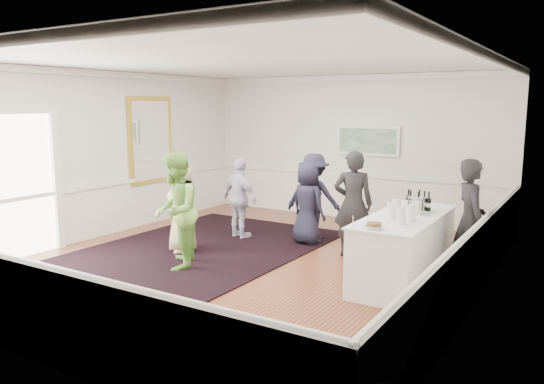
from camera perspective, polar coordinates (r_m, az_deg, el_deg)
The scene contains 23 objects.
floor at distance 8.80m, azimuth -2.18°, elevation -7.47°, with size 8.00×8.00×0.00m, color brown.
ceiling at distance 8.44m, azimuth -2.32°, elevation 13.79°, with size 7.00×8.00×0.02m, color white.
wall_left at distance 10.81m, azimuth -17.87°, elevation 3.89°, with size 0.02×8.00×3.20m, color white.
wall_right at distance 7.15m, azimuth 21.73°, elevation 1.09°, with size 0.02×8.00×3.20m, color white.
wall_back at distance 11.98m, azimuth 8.52°, elevation 4.73°, with size 7.00×0.02×3.20m, color white.
wall_front at distance 5.65m, azimuth -25.52°, elevation -1.20°, with size 7.00×0.02×3.20m, color white.
wainscoting at distance 8.66m, azimuth -2.20°, elevation -4.31°, with size 7.00×8.00×1.00m, color white, non-canonical shape.
mirror at distance 11.65m, azimuth -12.89°, elevation 5.45°, with size 0.05×1.25×1.85m.
doorway at distance 9.67m, azimuth -26.16°, elevation 1.69°, with size 0.10×1.78×2.56m.
landscape_painting at distance 11.77m, azimuth 10.23°, elevation 5.48°, with size 1.44×0.06×0.66m.
area_rug at distance 9.77m, azimuth -6.76°, elevation -5.75°, with size 3.49×4.58×0.02m, color black.
serving_table at distance 7.95m, azimuth 14.00°, elevation -5.91°, with size 0.91×2.41×0.98m.
bartender at distance 8.23m, azimuth 20.54°, elevation -2.83°, with size 0.65×0.43×1.79m, color black.
guest_tan at distance 9.34m, azimuth -9.68°, elevation -1.62°, with size 0.77×0.50×1.58m, color tan.
guest_green at distance 8.38m, azimuth -10.30°, elevation -2.01°, with size 0.89×0.69×1.83m, color #73B247.
guest_lilac at distance 10.17m, azimuth -3.45°, elevation -0.71°, with size 0.90×0.38×1.54m, color silver.
guest_dark_a at distance 10.12m, azimuth 4.50°, elevation -0.49°, with size 1.06×0.61×1.64m, color black.
guest_dark_b at distance 9.01m, azimuth 8.71°, elevation -1.26°, with size 0.66×0.43×1.80m, color black.
guest_navy at distance 9.77m, azimuth 3.83°, elevation -1.25°, with size 0.73×0.48×1.50m, color black.
wine_bottles at distance 8.30m, azimuth 15.45°, elevation -0.80°, with size 0.41×0.25×0.31m.
juice_pitchers at distance 7.53m, azimuth 13.60°, elevation -2.00°, with size 0.41×0.67×0.24m.
ice_bucket at distance 8.00m, azimuth 15.22°, elevation -1.44°, with size 0.26×0.26×0.24m, color silver.
nut_bowl at distance 6.92m, azimuth 10.90°, elevation -3.61°, with size 0.24×0.24×0.08m.
Camera 1 is at (4.70, -6.98, 2.55)m, focal length 35.00 mm.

